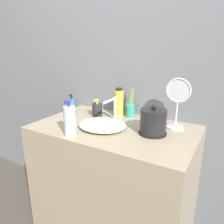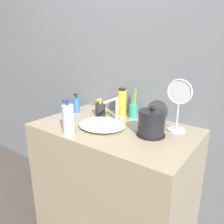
{
  "view_description": "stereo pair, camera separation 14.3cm",
  "coord_description": "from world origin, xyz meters",
  "px_view_note": "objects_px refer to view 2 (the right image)",
  "views": [
    {
      "loc": [
        0.67,
        -0.86,
        1.44
      ],
      "look_at": [
        -0.02,
        0.32,
        1.01
      ],
      "focal_mm": 35.0,
      "sensor_mm": 36.0,
      "label": 1
    },
    {
      "loc": [
        0.79,
        -0.78,
        1.44
      ],
      "look_at": [
        -0.02,
        0.32,
        1.01
      ],
      "focal_mm": 35.0,
      "sensor_mm": 36.0,
      "label": 2
    }
  ],
  "objects_px": {
    "faucet": "(116,108)",
    "hand_cream_bottle": "(68,119)",
    "shampoo_bottle": "(122,103)",
    "toothbrush_cup": "(134,111)",
    "mouthwash_bottle": "(77,105)",
    "vanity_mirror": "(179,102)",
    "electric_kettle": "(151,124)",
    "lotion_bottle": "(100,109)"
  },
  "relations": [
    {
      "from": "faucet",
      "to": "toothbrush_cup",
      "type": "bearing_deg",
      "value": 69.85
    },
    {
      "from": "electric_kettle",
      "to": "toothbrush_cup",
      "type": "xyz_separation_m",
      "value": [
        -0.26,
        0.23,
        -0.02
      ]
    },
    {
      "from": "faucet",
      "to": "vanity_mirror",
      "type": "relative_size",
      "value": 0.52
    },
    {
      "from": "lotion_bottle",
      "to": "vanity_mirror",
      "type": "xyz_separation_m",
      "value": [
        0.58,
        0.05,
        0.13
      ]
    },
    {
      "from": "shampoo_bottle",
      "to": "mouthwash_bottle",
      "type": "bearing_deg",
      "value": -160.15
    },
    {
      "from": "shampoo_bottle",
      "to": "vanity_mirror",
      "type": "distance_m",
      "value": 0.45
    },
    {
      "from": "faucet",
      "to": "shampoo_bottle",
      "type": "relative_size",
      "value": 0.79
    },
    {
      "from": "faucet",
      "to": "hand_cream_bottle",
      "type": "height_order",
      "value": "hand_cream_bottle"
    },
    {
      "from": "toothbrush_cup",
      "to": "mouthwash_bottle",
      "type": "height_order",
      "value": "toothbrush_cup"
    },
    {
      "from": "electric_kettle",
      "to": "toothbrush_cup",
      "type": "relative_size",
      "value": 0.85
    },
    {
      "from": "faucet",
      "to": "hand_cream_bottle",
      "type": "bearing_deg",
      "value": -107.62
    },
    {
      "from": "toothbrush_cup",
      "to": "shampoo_bottle",
      "type": "bearing_deg",
      "value": -160.67
    },
    {
      "from": "electric_kettle",
      "to": "toothbrush_cup",
      "type": "distance_m",
      "value": 0.35
    },
    {
      "from": "electric_kettle",
      "to": "mouthwash_bottle",
      "type": "height_order",
      "value": "electric_kettle"
    },
    {
      "from": "toothbrush_cup",
      "to": "hand_cream_bottle",
      "type": "relative_size",
      "value": 1.02
    },
    {
      "from": "mouthwash_bottle",
      "to": "lotion_bottle",
      "type": "bearing_deg",
      "value": 11.72
    },
    {
      "from": "faucet",
      "to": "shampoo_bottle",
      "type": "height_order",
      "value": "shampoo_bottle"
    },
    {
      "from": "electric_kettle",
      "to": "faucet",
      "type": "bearing_deg",
      "value": 166.12
    },
    {
      "from": "lotion_bottle",
      "to": "mouthwash_bottle",
      "type": "bearing_deg",
      "value": -168.28
    },
    {
      "from": "shampoo_bottle",
      "to": "hand_cream_bottle",
      "type": "xyz_separation_m",
      "value": [
        -0.08,
        -0.47,
        -0.01
      ]
    },
    {
      "from": "hand_cream_bottle",
      "to": "vanity_mirror",
      "type": "height_order",
      "value": "vanity_mirror"
    },
    {
      "from": "vanity_mirror",
      "to": "mouthwash_bottle",
      "type": "bearing_deg",
      "value": -173.33
    },
    {
      "from": "faucet",
      "to": "vanity_mirror",
      "type": "height_order",
      "value": "vanity_mirror"
    },
    {
      "from": "faucet",
      "to": "mouthwash_bottle",
      "type": "xyz_separation_m",
      "value": [
        -0.38,
        -0.0,
        -0.04
      ]
    },
    {
      "from": "toothbrush_cup",
      "to": "hand_cream_bottle",
      "type": "xyz_separation_m",
      "value": [
        -0.17,
        -0.5,
        0.04
      ]
    },
    {
      "from": "mouthwash_bottle",
      "to": "hand_cream_bottle",
      "type": "relative_size",
      "value": 0.72
    },
    {
      "from": "electric_kettle",
      "to": "vanity_mirror",
      "type": "bearing_deg",
      "value": 60.51
    },
    {
      "from": "vanity_mirror",
      "to": "shampoo_bottle",
      "type": "bearing_deg",
      "value": 175.52
    },
    {
      "from": "faucet",
      "to": "toothbrush_cup",
      "type": "relative_size",
      "value": 0.79
    },
    {
      "from": "shampoo_bottle",
      "to": "vanity_mirror",
      "type": "height_order",
      "value": "vanity_mirror"
    },
    {
      "from": "mouthwash_bottle",
      "to": "vanity_mirror",
      "type": "bearing_deg",
      "value": 6.67
    },
    {
      "from": "mouthwash_bottle",
      "to": "vanity_mirror",
      "type": "height_order",
      "value": "vanity_mirror"
    },
    {
      "from": "faucet",
      "to": "toothbrush_cup",
      "type": "distance_m",
      "value": 0.17
    },
    {
      "from": "hand_cream_bottle",
      "to": "toothbrush_cup",
      "type": "bearing_deg",
      "value": 71.59
    },
    {
      "from": "electric_kettle",
      "to": "vanity_mirror",
      "type": "height_order",
      "value": "vanity_mirror"
    },
    {
      "from": "mouthwash_bottle",
      "to": "hand_cream_bottle",
      "type": "height_order",
      "value": "hand_cream_bottle"
    },
    {
      "from": "electric_kettle",
      "to": "shampoo_bottle",
      "type": "relative_size",
      "value": 0.86
    },
    {
      "from": "mouthwash_bottle",
      "to": "electric_kettle",
      "type": "bearing_deg",
      "value": -6.09
    },
    {
      "from": "hand_cream_bottle",
      "to": "vanity_mirror",
      "type": "distance_m",
      "value": 0.68
    },
    {
      "from": "electric_kettle",
      "to": "lotion_bottle",
      "type": "bearing_deg",
      "value": 166.4
    },
    {
      "from": "electric_kettle",
      "to": "hand_cream_bottle",
      "type": "relative_size",
      "value": 0.86
    },
    {
      "from": "lotion_bottle",
      "to": "hand_cream_bottle",
      "type": "relative_size",
      "value": 0.62
    }
  ]
}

